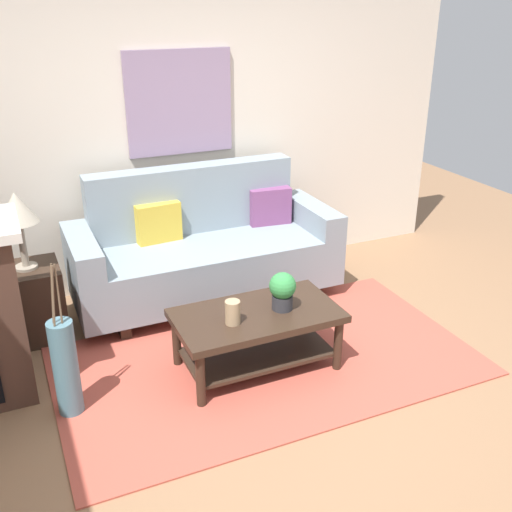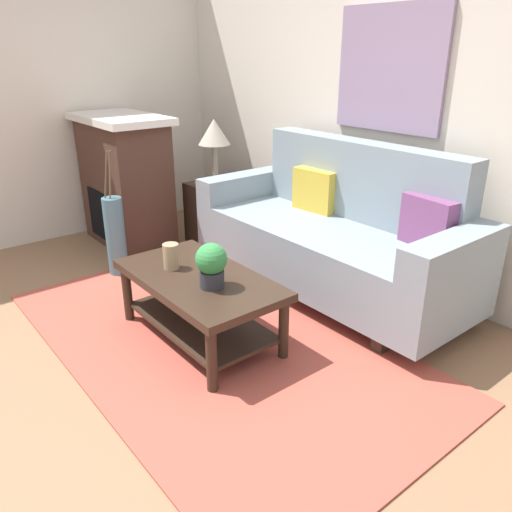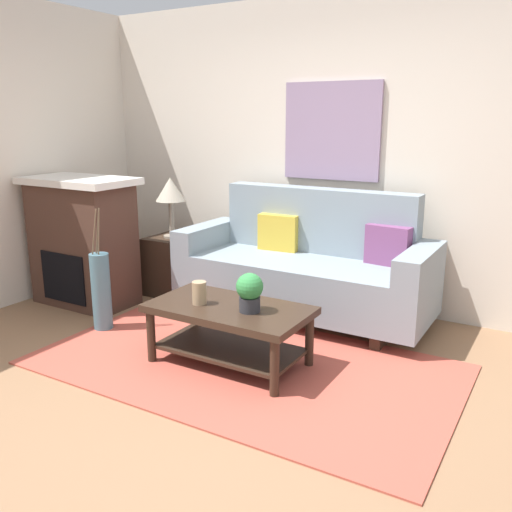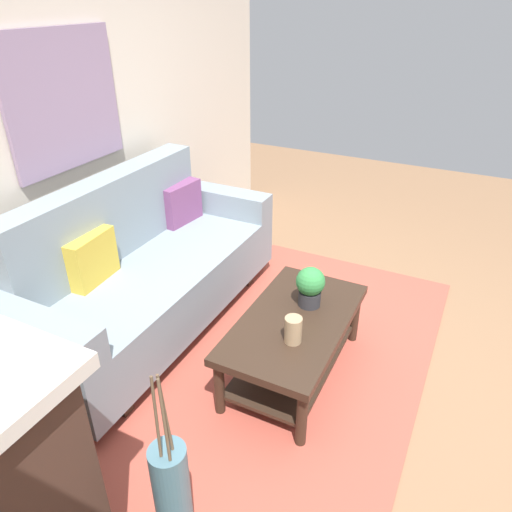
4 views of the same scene
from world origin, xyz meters
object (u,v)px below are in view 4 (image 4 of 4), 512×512
couch (145,272)px  coffee_table (294,334)px  potted_plant_tabletop (310,286)px  floor_vase (174,503)px  throw_pillow_mustard (92,258)px  framed_painting (65,101)px  throw_pillow_plum (182,203)px  tabletop_vase (293,330)px

couch → coffee_table: size_ratio=1.95×
potted_plant_tabletop → floor_vase: potted_plant_tabletop is taller
couch → throw_pillow_mustard: bearing=159.1°
framed_painting → coffee_table: bearing=-91.1°
throw_pillow_plum → floor_vase: throw_pillow_plum is taller
tabletop_vase → framed_painting: (0.23, 1.68, 1.05)m
couch → coffee_table: couch is taller
coffee_table → floor_vase: floor_vase is taller
throw_pillow_mustard → throw_pillow_plum: size_ratio=1.00×
throw_pillow_plum → coffee_table: 1.49m
couch → throw_pillow_plum: couch is taller
throw_pillow_plum → potted_plant_tabletop: bearing=-111.8°
coffee_table → framed_painting: size_ratio=1.24×
coffee_table → tabletop_vase: bearing=-161.2°
potted_plant_tabletop → framed_painting: framed_painting is taller
coffee_table → potted_plant_tabletop: size_ratio=4.20×
throw_pillow_plum → floor_vase: size_ratio=0.57×
couch → framed_painting: (0.00, 0.47, 1.12)m
throw_pillow_mustard → tabletop_vase: bearing=-85.6°
throw_pillow_plum → potted_plant_tabletop: 1.39m
tabletop_vase → throw_pillow_mustard: bearing=94.4°
tabletop_vase → framed_painting: bearing=82.2°
tabletop_vase → potted_plant_tabletop: 0.38m
throw_pillow_plum → tabletop_vase: bearing=-123.7°
coffee_table → tabletop_vase: 0.29m
floor_vase → tabletop_vase: bearing=-5.0°
framed_painting → tabletop_vase: bearing=-97.8°
throw_pillow_plum → couch: bearing=-169.2°
couch → throw_pillow_plum: 0.72m
throw_pillow_mustard → coffee_table: bearing=-76.6°
throw_pillow_mustard → potted_plant_tabletop: size_ratio=1.37×
throw_pillow_plum → tabletop_vase: throw_pillow_plum is taller
tabletop_vase → throw_pillow_plum: bearing=56.3°
potted_plant_tabletop → framed_painting: (-0.15, 1.63, 0.98)m
couch → throw_pillow_plum: bearing=10.8°
floor_vase → framed_painting: size_ratio=0.71×
floor_vase → potted_plant_tabletop: bearing=-1.8°
throw_pillow_mustard → framed_painting: framed_painting is taller
couch → floor_vase: size_ratio=3.39×
throw_pillow_mustard → floor_vase: size_ratio=0.57×
coffee_table → potted_plant_tabletop: bearing=-7.3°
tabletop_vase → potted_plant_tabletop: size_ratio=0.61×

